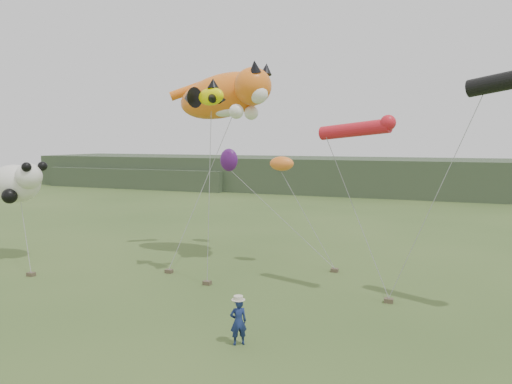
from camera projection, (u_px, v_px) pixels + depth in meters
ground at (199, 330)px, 16.33m from camera, size 120.00×120.00×0.00m
headland at (354, 176)px, 58.64m from camera, size 90.00×13.00×4.00m
festival_attendant at (238, 322)px, 15.08m from camera, size 0.62×0.59×1.43m
sandbag_anchors at (221, 279)px, 21.97m from camera, size 15.98×6.02×0.17m
cat_kite at (230, 95)px, 25.19m from camera, size 6.48×3.46×3.13m
fish_kite at (203, 96)px, 21.79m from camera, size 2.51×1.66×1.23m
tube_kites at (455, 99)px, 17.62m from camera, size 8.98×2.39×2.67m
panda_kite at (17, 183)px, 25.72m from camera, size 3.45×2.23×2.15m
misc_kites at (246, 161)px, 27.06m from camera, size 5.49×4.13×1.31m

